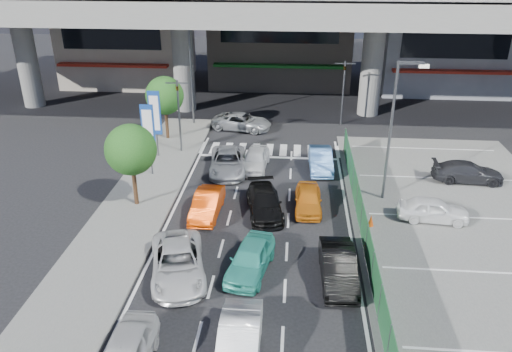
# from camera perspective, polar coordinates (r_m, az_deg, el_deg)

# --- Properties ---
(ground) EXTENTS (120.00, 120.00, 0.00)m
(ground) POSITION_cam_1_polar(r_m,az_deg,el_deg) (24.42, -0.26, -8.47)
(ground) COLOR black
(ground) RESTS_ON ground
(parking_lot) EXTENTS (12.00, 28.00, 0.06)m
(parking_lot) POSITION_cam_1_polar(r_m,az_deg,el_deg) (27.60, 23.68, -6.47)
(parking_lot) COLOR #595956
(parking_lot) RESTS_ON ground
(sidewalk_left) EXTENTS (4.00, 30.00, 0.12)m
(sidewalk_left) POSITION_cam_1_polar(r_m,az_deg,el_deg) (29.11, -13.44, -3.16)
(sidewalk_left) COLOR #595956
(sidewalk_left) RESTS_ON ground
(fence_run) EXTENTS (0.16, 22.00, 1.80)m
(fence_run) POSITION_cam_1_polar(r_m,az_deg,el_deg) (24.97, 12.21, -5.85)
(fence_run) COLOR #1E592F
(fence_run) RESTS_ON ground
(expressway) EXTENTS (64.00, 14.00, 10.75)m
(expressway) POSITION_cam_1_polar(r_m,az_deg,el_deg) (42.58, 2.44, 18.68)
(expressway) COLOR slate
(expressway) RESTS_ON ground
(building_west) EXTENTS (12.00, 10.90, 13.00)m
(building_west) POSITION_cam_1_polar(r_m,az_deg,el_deg) (55.63, -14.59, 17.09)
(building_west) COLOR #AD9F8C
(building_west) RESTS_ON ground
(building_center) EXTENTS (14.00, 10.90, 15.00)m
(building_center) POSITION_cam_1_polar(r_m,az_deg,el_deg) (53.61, 2.97, 18.62)
(building_center) COLOR gray
(building_center) RESTS_ON ground
(building_east) EXTENTS (12.00, 10.90, 12.00)m
(building_east) POSITION_cam_1_polar(r_m,az_deg,el_deg) (54.65, 20.57, 15.68)
(building_east) COLOR gray
(building_east) RESTS_ON ground
(traffic_light_left) EXTENTS (1.60, 1.24, 5.20)m
(traffic_light_left) POSITION_cam_1_polar(r_m,az_deg,el_deg) (34.60, -8.90, 8.74)
(traffic_light_left) COLOR #595B60
(traffic_light_left) RESTS_ON ground
(traffic_light_right) EXTENTS (1.60, 1.24, 5.20)m
(traffic_light_right) POSITION_cam_1_polar(r_m,az_deg,el_deg) (40.59, 10.05, 11.08)
(traffic_light_right) COLOR #595B60
(traffic_light_right) RESTS_ON ground
(street_lamp_right) EXTENTS (1.65, 0.22, 8.00)m
(street_lamp_right) POSITION_cam_1_polar(r_m,az_deg,el_deg) (28.20, 15.59, 6.12)
(street_lamp_right) COLOR #595B60
(street_lamp_right) RESTS_ON ground
(street_lamp_left) EXTENTS (1.65, 0.22, 8.00)m
(street_lamp_left) POSITION_cam_1_polar(r_m,az_deg,el_deg) (40.09, -7.21, 12.32)
(street_lamp_left) COLOR #595B60
(street_lamp_left) RESTS_ON ground
(signboard_near) EXTENTS (0.80, 0.14, 4.70)m
(signboard_near) POSITION_cam_1_polar(r_m,az_deg,el_deg) (31.45, -12.20, 5.13)
(signboard_near) COLOR #595B60
(signboard_near) RESTS_ON ground
(signboard_far) EXTENTS (0.80, 0.14, 4.70)m
(signboard_far) POSITION_cam_1_polar(r_m,az_deg,el_deg) (34.28, -11.48, 6.86)
(signboard_far) COLOR #595B60
(signboard_far) RESTS_ON ground
(tree_near) EXTENTS (2.80, 2.80, 4.80)m
(tree_near) POSITION_cam_1_polar(r_m,az_deg,el_deg) (27.73, -14.12, 2.91)
(tree_near) COLOR #382314
(tree_near) RESTS_ON ground
(tree_far) EXTENTS (2.80, 2.80, 4.80)m
(tree_far) POSITION_cam_1_polar(r_m,az_deg,el_deg) (37.46, -10.40, 9.02)
(tree_far) COLOR #382314
(tree_far) RESTS_ON ground
(hatch_white_back_mid) EXTENTS (1.52, 4.21, 1.38)m
(hatch_white_back_mid) POSITION_cam_1_polar(r_m,az_deg,el_deg) (18.59, -1.96, -18.47)
(hatch_white_back_mid) COLOR white
(hatch_white_back_mid) RESTS_ON ground
(sedan_white_mid_left) EXTENTS (3.46, 5.38, 1.38)m
(sedan_white_mid_left) POSITION_cam_1_polar(r_m,az_deg,el_deg) (22.61, -8.93, -9.76)
(sedan_white_mid_left) COLOR silver
(sedan_white_mid_left) RESTS_ON ground
(taxi_teal_mid) EXTENTS (2.33, 4.24, 1.37)m
(taxi_teal_mid) POSITION_cam_1_polar(r_m,az_deg,el_deg) (22.62, -0.65, -9.42)
(taxi_teal_mid) COLOR teal
(taxi_teal_mid) RESTS_ON ground
(hatch_black_mid_right) EXTENTS (1.61, 4.24, 1.38)m
(hatch_black_mid_right) POSITION_cam_1_polar(r_m,az_deg,el_deg) (22.37, 9.39, -10.23)
(hatch_black_mid_right) COLOR black
(hatch_black_mid_right) RESTS_ON ground
(taxi_orange_left) EXTENTS (1.48, 3.92, 1.28)m
(taxi_orange_left) POSITION_cam_1_polar(r_m,az_deg,el_deg) (27.23, -5.61, -3.22)
(taxi_orange_left) COLOR #DE3F06
(taxi_orange_left) RESTS_ON ground
(sedan_black_mid) EXTENTS (2.55, 4.62, 1.27)m
(sedan_black_mid) POSITION_cam_1_polar(r_m,az_deg,el_deg) (27.26, 0.98, -3.08)
(sedan_black_mid) COLOR black
(sedan_black_mid) RESTS_ON ground
(taxi_orange_right) EXTENTS (1.48, 3.66, 1.24)m
(taxi_orange_right) POSITION_cam_1_polar(r_m,az_deg,el_deg) (27.81, 5.98, -2.64)
(taxi_orange_right) COLOR orange
(taxi_orange_right) RESTS_ON ground
(wagon_silver_front_left) EXTENTS (2.73, 5.04, 1.34)m
(wagon_silver_front_left) POSITION_cam_1_polar(r_m,az_deg,el_deg) (32.27, -3.27, 1.62)
(wagon_silver_front_left) COLOR #9E9FA4
(wagon_silver_front_left) RESTS_ON ground
(sedan_white_front_mid) EXTENTS (1.84, 4.02, 1.34)m
(sedan_white_front_mid) POSITION_cam_1_polar(r_m,az_deg,el_deg) (32.62, -0.08, 1.92)
(sedan_white_front_mid) COLOR silver
(sedan_white_front_mid) RESTS_ON ground
(kei_truck_front_right) EXTENTS (1.57, 4.13, 1.34)m
(kei_truck_front_right) POSITION_cam_1_polar(r_m,az_deg,el_deg) (32.79, 7.40, 1.84)
(kei_truck_front_right) COLOR #5082C5
(kei_truck_front_right) RESTS_ON ground
(crossing_wagon_silver) EXTENTS (5.03, 3.09, 1.30)m
(crossing_wagon_silver) POSITION_cam_1_polar(r_m,az_deg,el_deg) (39.75, -1.64, 6.22)
(crossing_wagon_silver) COLOR #9EA1A5
(crossing_wagon_silver) RESTS_ON ground
(parked_sedan_white) EXTENTS (3.83, 1.84, 1.26)m
(parked_sedan_white) POSITION_cam_1_polar(r_m,az_deg,el_deg) (28.10, 19.60, -3.62)
(parked_sedan_white) COLOR white
(parked_sedan_white) RESTS_ON parking_lot
(parked_sedan_dgrey) EXTENTS (4.33, 1.95, 1.23)m
(parked_sedan_dgrey) POSITION_cam_1_polar(r_m,az_deg,el_deg) (33.44, 23.04, 0.43)
(parked_sedan_dgrey) COLOR #29292D
(parked_sedan_dgrey) RESTS_ON parking_lot
(traffic_cone) EXTENTS (0.39, 0.39, 0.63)m
(traffic_cone) POSITION_cam_1_polar(r_m,az_deg,el_deg) (26.78, 12.99, -4.97)
(traffic_cone) COLOR #D9490C
(traffic_cone) RESTS_ON parking_lot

